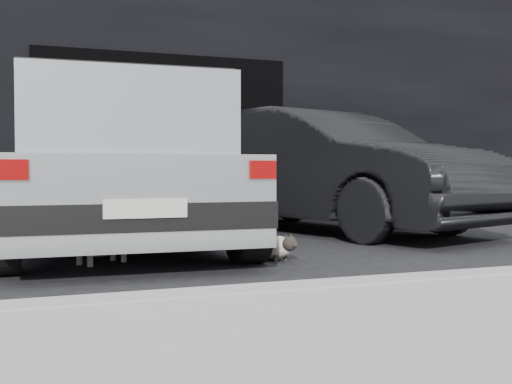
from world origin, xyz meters
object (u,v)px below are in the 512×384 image
object	(u,v)px
silver_hatchback	(111,159)
second_car	(325,170)
cat_white	(106,240)
cat_siamese	(272,247)

from	to	relation	value
silver_hatchback	second_car	bearing A→B (deg)	18.66
silver_hatchback	second_car	distance (m)	2.95
second_car	cat_white	size ratio (longest dim) A/B	6.26
silver_hatchback	cat_siamese	xyz separation A→B (m)	(1.18, -1.38, -0.78)
silver_hatchback	second_car	xyz separation A→B (m)	(2.82, 0.86, -0.11)
silver_hatchback	cat_siamese	size ratio (longest dim) A/B	6.82
cat_white	cat_siamese	bearing A→B (deg)	46.20
silver_hatchback	second_car	size ratio (longest dim) A/B	0.95
second_car	cat_siamese	distance (m)	2.86
second_car	cat_siamese	size ratio (longest dim) A/B	7.22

